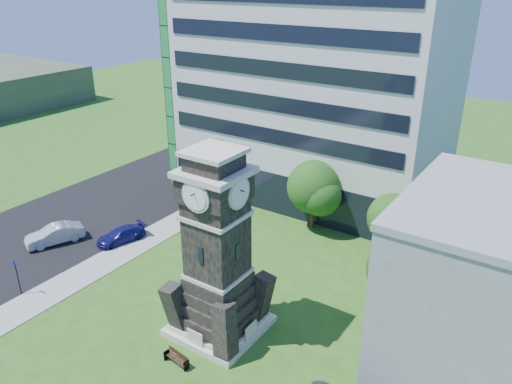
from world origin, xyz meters
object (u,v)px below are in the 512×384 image
Objects in this scene: clock_tower at (217,258)px; car_street_north at (121,235)px; car_street_mid at (55,235)px; park_bench at (177,358)px; street_sign at (17,273)px.

clock_tower is 2.89× the size of car_street_north.
car_street_mid is 19.12m from park_bench.
street_sign reaches higher than park_bench.
clock_tower reaches higher than car_street_north.
car_street_north reaches higher than park_bench.
car_street_north is (-14.01, 4.29, -4.67)m from clock_tower.
car_street_north is (4.52, 3.29, -0.17)m from car_street_mid.
car_street_mid is 5.59m from car_street_north.
park_bench is at bearing 7.72° from car_street_mid.
clock_tower reaches higher than street_sign.
park_bench is at bearing -14.54° from car_street_north.
clock_tower is 7.39× the size of park_bench.
clock_tower is 2.58× the size of car_street_mid.
clock_tower is 15.41m from street_sign.
clock_tower is at bearing 14.58° from street_sign.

